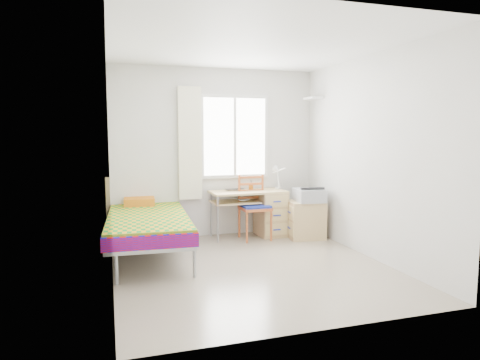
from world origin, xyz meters
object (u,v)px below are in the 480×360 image
Objects in this scene: chair at (254,203)px; cabinet at (305,220)px; desk at (266,211)px; bed at (147,221)px; printer at (309,195)px.

chair reaches higher than cabinet.
desk is at bearing 26.21° from chair.
chair is (1.64, 0.44, 0.09)m from bed.
printer is (0.04, -0.03, 0.39)m from cabinet.
cabinet is 1.14× the size of printer.
chair reaches higher than printer.
desk is 1.19× the size of chair.
bed is 2.42m from cabinet.
bed is at bearing -165.56° from chair.
chair reaches higher than bed.
chair is at bearing 18.15° from bed.
desk is 1.99× the size of cabinet.
printer is (0.56, -0.36, 0.28)m from desk.
chair is (-0.24, -0.12, 0.16)m from desk.
bed is 4.38× the size of printer.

